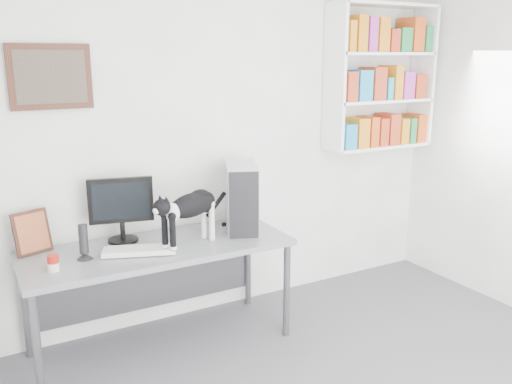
% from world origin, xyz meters
% --- Properties ---
extents(room, '(4.01, 4.01, 2.70)m').
position_xyz_m(room, '(0.00, 0.00, 1.35)').
color(room, '#545459').
rests_on(room, ground).
extents(bookshelf, '(1.03, 0.28, 1.24)m').
position_xyz_m(bookshelf, '(1.40, 1.85, 1.85)').
color(bookshelf, white).
rests_on(bookshelf, room).
extents(wall_art, '(0.52, 0.04, 0.42)m').
position_xyz_m(wall_art, '(-1.30, 1.97, 1.90)').
color(wall_art, '#4D2618').
rests_on(wall_art, room).
extents(desk, '(1.83, 0.72, 0.76)m').
position_xyz_m(desk, '(-0.75, 1.61, 0.38)').
color(desk, gray).
rests_on(desk, room).
extents(monitor, '(0.48, 0.30, 0.47)m').
position_xyz_m(monitor, '(-0.94, 1.82, 0.99)').
color(monitor, black).
rests_on(monitor, desk).
extents(keyboard, '(0.51, 0.33, 0.04)m').
position_xyz_m(keyboard, '(-0.91, 1.54, 0.78)').
color(keyboard, white).
rests_on(keyboard, desk).
extents(pc_tower, '(0.40, 0.54, 0.50)m').
position_xyz_m(pc_tower, '(-0.07, 1.67, 1.01)').
color(pc_tower, silver).
rests_on(pc_tower, desk).
extents(speaker, '(0.13, 0.13, 0.24)m').
position_xyz_m(speaker, '(-1.25, 1.60, 0.88)').
color(speaker, black).
rests_on(speaker, desk).
extents(leaning_print, '(0.26, 0.17, 0.30)m').
position_xyz_m(leaning_print, '(-1.52, 1.88, 0.91)').
color(leaning_print, '#4D2618').
rests_on(leaning_print, desk).
extents(soup_can, '(0.09, 0.09, 0.10)m').
position_xyz_m(soup_can, '(-1.46, 1.49, 0.81)').
color(soup_can, '#AC1A0E').
rests_on(soup_can, desk).
extents(cat, '(0.64, 0.41, 0.39)m').
position_xyz_m(cat, '(-0.55, 1.50, 0.95)').
color(cat, black).
rests_on(cat, desk).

